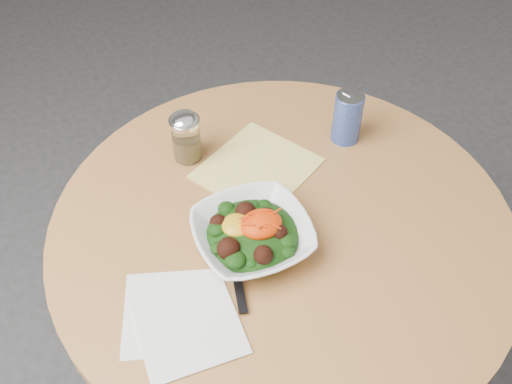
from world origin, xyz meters
The scene contains 7 objects.
table centered at (0.00, 0.00, 0.55)m, with size 0.90×0.90×0.75m.
cloth_napkin centered at (0.02, 0.15, 0.75)m, with size 0.22×0.20×0.00m, color #E1BC0B.
paper_napkins centered at (-0.25, -0.12, 0.75)m, with size 0.21×0.23×0.00m.
salad_bowl centered at (-0.08, -0.03, 0.78)m, with size 0.22×0.22×0.08m.
fork centered at (-0.12, -0.04, 0.76)m, with size 0.09×0.23×0.00m.
spice_shaker centered at (-0.10, 0.24, 0.81)m, with size 0.06×0.06×0.11m.
beverage_can centered at (0.23, 0.15, 0.81)m, with size 0.06×0.06×0.12m.
Camera 1 is at (-0.35, -0.62, 1.59)m, focal length 40.00 mm.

